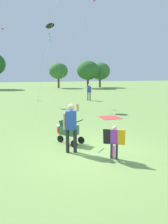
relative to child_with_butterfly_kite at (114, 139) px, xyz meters
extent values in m
plane|color=#75994C|center=(-0.58, 0.72, -0.66)|extent=(120.00, 120.00, 0.00)
cylinder|color=brown|center=(3.37, 33.04, 0.19)|extent=(0.36, 0.36, 1.71)
ellipsoid|color=#387033|center=(3.37, 33.04, 2.38)|extent=(3.34, 3.00, 2.84)
cylinder|color=brown|center=(8.23, 31.09, 0.13)|extent=(0.36, 0.36, 1.57)
ellipsoid|color=#2D6628|center=(8.23, 31.09, 2.47)|extent=(3.89, 3.50, 3.30)
cylinder|color=brown|center=(11.07, 32.83, 0.09)|extent=(0.36, 0.36, 1.50)
ellipsoid|color=#387033|center=(11.07, 32.83, 2.35)|extent=(3.77, 3.40, 3.21)
cylinder|color=#33384C|center=(0.09, 0.00, -0.39)|extent=(0.08, 0.08, 0.53)
cylinder|color=#33384C|center=(-0.06, 0.07, -0.39)|extent=(0.08, 0.08, 0.53)
cube|color=#284CA8|center=(0.02, 0.03, 0.07)|extent=(0.27, 0.23, 0.40)
cylinder|color=beige|center=(0.15, -0.03, 0.04)|extent=(0.06, 0.06, 0.35)
cylinder|color=beige|center=(-0.11, 0.10, 0.04)|extent=(0.06, 0.06, 0.35)
sphere|color=beige|center=(0.02, 0.03, 0.35)|extent=(0.14, 0.14, 0.14)
cube|color=#F4A319|center=(0.14, -0.23, 0.11)|extent=(0.28, 0.26, 0.52)
cube|color=purple|center=(-0.06, -0.13, 0.11)|extent=(0.28, 0.26, 0.52)
cube|color=black|center=(-0.27, -0.03, 0.11)|extent=(0.28, 0.26, 0.52)
cube|color=pink|center=(-0.07, -0.15, -0.34)|extent=(0.08, 0.05, 0.36)
cylinder|color=#232328|center=(-1.31, 0.97, -0.24)|extent=(0.12, 0.12, 0.83)
cylinder|color=#232328|center=(-1.06, 0.91, -0.24)|extent=(0.12, 0.12, 0.83)
cube|color=#284CA8|center=(-1.19, 0.94, 0.49)|extent=(0.41, 0.30, 0.62)
cylinder|color=tan|center=(-1.41, 1.00, 0.44)|extent=(0.09, 0.09, 0.56)
cylinder|color=tan|center=(-0.93, 1.03, 0.92)|extent=(0.20, 0.51, 0.39)
sphere|color=tan|center=(-1.19, 0.94, 0.93)|extent=(0.22, 0.22, 0.22)
cylinder|color=black|center=(-1.37, 2.15, -0.52)|extent=(0.23, 0.23, 0.28)
cylinder|color=black|center=(-0.99, 1.40, -0.52)|extent=(0.23, 0.23, 0.28)
cylinder|color=black|center=(-0.62, 1.77, -0.52)|extent=(0.23, 0.23, 0.28)
cube|color=#337247|center=(-1.07, 1.85, -0.10)|extent=(0.76, 0.76, 0.36)
cube|color=#235031|center=(-1.17, 1.94, 0.20)|extent=(0.59, 0.59, 0.35)
cylinder|color=black|center=(-0.75, 1.53, 0.30)|extent=(0.37, 0.37, 0.04)
cylinder|color=silver|center=(-1.66, 2.74, 3.21)|extent=(1.46, 3.31, 7.75)
cone|color=black|center=(-0.54, 11.43, 5.58)|extent=(0.95, 0.93, 0.35)
cube|color=green|center=(-0.58, 11.47, 4.98)|extent=(0.09, 0.08, 0.14)
cube|color=green|center=(-0.54, 11.41, 4.76)|extent=(0.09, 0.08, 0.14)
cube|color=green|center=(-0.57, 11.43, 4.54)|extent=(0.09, 0.08, 0.14)
cylinder|color=silver|center=(0.35, 9.88, 2.36)|extent=(1.78, 3.11, 6.05)
cube|color=red|center=(-5.20, 28.89, 8.25)|extent=(0.32, 0.25, 0.25)
cylinder|color=#4C4C51|center=(3.63, 14.60, -0.26)|extent=(0.12, 0.12, 0.80)
cylinder|color=#4C4C51|center=(3.39, 14.54, -0.26)|extent=(0.12, 0.12, 0.80)
cube|color=#284CA8|center=(3.51, 14.57, 0.44)|extent=(0.39, 0.29, 0.60)
cylinder|color=beige|center=(3.72, 14.62, 0.40)|extent=(0.09, 0.09, 0.53)
cylinder|color=beige|center=(3.30, 14.52, 0.40)|extent=(0.09, 0.09, 0.53)
sphere|color=beige|center=(3.51, 14.57, 0.86)|extent=(0.21, 0.21, 0.21)
cube|color=#CC3D3D|center=(2.36, 6.15, -0.65)|extent=(1.23, 1.19, 0.02)
cube|color=red|center=(-1.06, 3.62, -0.51)|extent=(0.44, 0.32, 0.30)
cube|color=white|center=(-1.06, 3.62, -0.33)|extent=(0.45, 0.33, 0.05)
camera|label=1|loc=(-2.69, -6.18, 2.07)|focal=35.27mm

